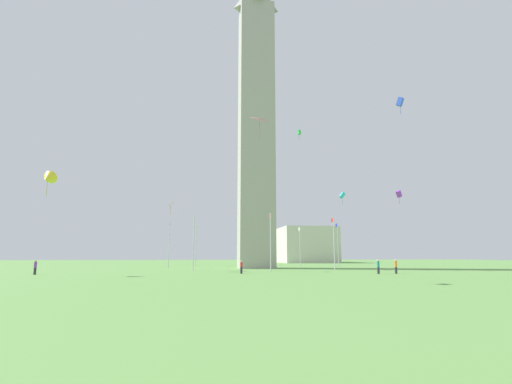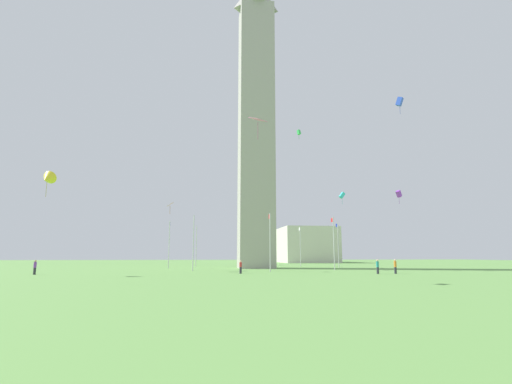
{
  "view_description": "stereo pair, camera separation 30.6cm",
  "coord_description": "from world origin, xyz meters",
  "px_view_note": "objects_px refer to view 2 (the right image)",
  "views": [
    {
      "loc": [
        -69.27,
        9.4,
        2.24
      ],
      "look_at": [
        0.0,
        0.0,
        13.55
      ],
      "focal_mm": 27.49,
      "sensor_mm": 36.0,
      "label": 1
    },
    {
      "loc": [
        -69.31,
        9.1,
        2.24
      ],
      "look_at": [
        0.0,
        0.0,
        13.55
      ],
      "focal_mm": 27.49,
      "sensor_mm": 36.0,
      "label": 2
    }
  ],
  "objects_px": {
    "flagpole_n": "(247,245)",
    "flagpole_s": "(270,239)",
    "flagpole_nw": "(300,244)",
    "kite_cyan_box": "(342,195)",
    "flagpole_e": "(169,242)",
    "person_purple_shirt": "(35,267)",
    "kite_purple_box": "(399,194)",
    "flagpole_se": "(193,240)",
    "flagpole_w": "(338,243)",
    "obelisk_monument": "(256,115)",
    "kite_green_box": "(299,132)",
    "person_red_shirt": "(241,267)",
    "kite_yellow_delta": "(47,179)",
    "kite_blue_box": "(399,102)",
    "distant_building": "(304,245)",
    "person_orange_shirt": "(395,266)",
    "kite_orange_diamond": "(170,205)",
    "flagpole_sw": "(334,241)",
    "kite_pink_diamond": "(258,120)",
    "person_teal_shirt": "(378,267)",
    "flagpole_ne": "(196,244)"
  },
  "relations": [
    {
      "from": "kite_pink_diamond",
      "to": "person_red_shirt",
      "type": "bearing_deg",
      "value": 0.33
    },
    {
      "from": "obelisk_monument",
      "to": "flagpole_w",
      "type": "distance_m",
      "value": 28.17
    },
    {
      "from": "person_orange_shirt",
      "to": "kite_cyan_box",
      "type": "xyz_separation_m",
      "value": [
        14.06,
        1.35,
        10.96
      ]
    },
    {
      "from": "person_purple_shirt",
      "to": "person_red_shirt",
      "type": "bearing_deg",
      "value": -44.84
    },
    {
      "from": "flagpole_ne",
      "to": "flagpole_sw",
      "type": "height_order",
      "value": "same"
    },
    {
      "from": "person_orange_shirt",
      "to": "flagpole_w",
      "type": "bearing_deg",
      "value": -3.63
    },
    {
      "from": "flagpole_nw",
      "to": "person_teal_shirt",
      "type": "height_order",
      "value": "flagpole_nw"
    },
    {
      "from": "flagpole_se",
      "to": "flagpole_w",
      "type": "height_order",
      "value": "same"
    },
    {
      "from": "flagpole_ne",
      "to": "kite_yellow_delta",
      "type": "height_order",
      "value": "kite_yellow_delta"
    },
    {
      "from": "kite_blue_box",
      "to": "kite_pink_diamond",
      "type": "xyz_separation_m",
      "value": [
        -12.16,
        20.44,
        -7.79
      ]
    },
    {
      "from": "flagpole_n",
      "to": "flagpole_nw",
      "type": "height_order",
      "value": "same"
    },
    {
      "from": "person_red_shirt",
      "to": "kite_purple_box",
      "type": "bearing_deg",
      "value": -55.41
    },
    {
      "from": "flagpole_nw",
      "to": "person_purple_shirt",
      "type": "bearing_deg",
      "value": 127.73
    },
    {
      "from": "kite_cyan_box",
      "to": "kite_orange_diamond",
      "type": "distance_m",
      "value": 27.26
    },
    {
      "from": "person_red_shirt",
      "to": "kite_orange_diamond",
      "type": "xyz_separation_m",
      "value": [
        8.11,
        9.52,
        8.63
      ]
    },
    {
      "from": "flagpole_n",
      "to": "kite_green_box",
      "type": "relative_size",
      "value": 5.05
    },
    {
      "from": "flagpole_e",
      "to": "flagpole_nw",
      "type": "relative_size",
      "value": 1.0
    },
    {
      "from": "flagpole_se",
      "to": "distant_building",
      "type": "relative_size",
      "value": 0.33
    },
    {
      "from": "kite_cyan_box",
      "to": "kite_green_box",
      "type": "bearing_deg",
      "value": 84.39
    },
    {
      "from": "flagpole_e",
      "to": "kite_yellow_delta",
      "type": "xyz_separation_m",
      "value": [
        -22.48,
        12.04,
        6.46
      ]
    },
    {
      "from": "kite_cyan_box",
      "to": "flagpole_w",
      "type": "bearing_deg",
      "value": -13.86
    },
    {
      "from": "kite_blue_box",
      "to": "kite_green_box",
      "type": "xyz_separation_m",
      "value": [
        15.02,
        9.88,
        0.19
      ]
    },
    {
      "from": "flagpole_e",
      "to": "person_purple_shirt",
      "type": "height_order",
      "value": "flagpole_e"
    },
    {
      "from": "flagpole_se",
      "to": "person_purple_shirt",
      "type": "height_order",
      "value": "flagpole_se"
    },
    {
      "from": "flagpole_sw",
      "to": "kite_cyan_box",
      "type": "relative_size",
      "value": 4.05
    },
    {
      "from": "kite_pink_diamond",
      "to": "kite_purple_box",
      "type": "bearing_deg",
      "value": -48.24
    },
    {
      "from": "flagpole_ne",
      "to": "person_red_shirt",
      "type": "xyz_separation_m",
      "value": [
        -31.0,
        -6.11,
        -3.66
      ]
    },
    {
      "from": "person_purple_shirt",
      "to": "distant_building",
      "type": "relative_size",
      "value": 0.07
    },
    {
      "from": "kite_yellow_delta",
      "to": "kite_purple_box",
      "type": "bearing_deg",
      "value": -79.17
    },
    {
      "from": "flagpole_n",
      "to": "kite_green_box",
      "type": "bearing_deg",
      "value": -165.53
    },
    {
      "from": "flagpole_sw",
      "to": "flagpole_w",
      "type": "relative_size",
      "value": 1.0
    },
    {
      "from": "kite_blue_box",
      "to": "obelisk_monument",
      "type": "bearing_deg",
      "value": 34.31
    },
    {
      "from": "kite_pink_diamond",
      "to": "flagpole_se",
      "type": "bearing_deg",
      "value": 13.99
    },
    {
      "from": "flagpole_s",
      "to": "kite_orange_diamond",
      "type": "bearing_deg",
      "value": 78.26
    },
    {
      "from": "flagpole_se",
      "to": "person_purple_shirt",
      "type": "distance_m",
      "value": 20.5
    },
    {
      "from": "flagpole_s",
      "to": "person_red_shirt",
      "type": "height_order",
      "value": "flagpole_s"
    },
    {
      "from": "kite_purple_box",
      "to": "distant_building",
      "type": "height_order",
      "value": "kite_purple_box"
    },
    {
      "from": "flagpole_w",
      "to": "person_red_shirt",
      "type": "distance_m",
      "value": 28.53
    },
    {
      "from": "kite_cyan_box",
      "to": "kite_yellow_delta",
      "type": "xyz_separation_m",
      "value": [
        -13.4,
        40.04,
        -0.92
      ]
    },
    {
      "from": "obelisk_monument",
      "to": "kite_blue_box",
      "type": "xyz_separation_m",
      "value": [
        -23.37,
        -15.95,
        -6.06
      ]
    },
    {
      "from": "kite_blue_box",
      "to": "distant_building",
      "type": "relative_size",
      "value": 0.09
    },
    {
      "from": "flagpole_n",
      "to": "flagpole_s",
      "type": "distance_m",
      "value": 30.24
    },
    {
      "from": "flagpole_se",
      "to": "kite_green_box",
      "type": "bearing_deg",
      "value": -82.25
    },
    {
      "from": "flagpole_nw",
      "to": "kite_cyan_box",
      "type": "bearing_deg",
      "value": -173.68
    },
    {
      "from": "person_purple_shirt",
      "to": "kite_purple_box",
      "type": "xyz_separation_m",
      "value": [
        6.41,
        -49.09,
        10.71
      ]
    },
    {
      "from": "flagpole_sw",
      "to": "person_teal_shirt",
      "type": "distance_m",
      "value": 13.09
    },
    {
      "from": "flagpole_sw",
      "to": "flagpole_nw",
      "type": "bearing_deg",
      "value": -0.0
    },
    {
      "from": "flagpole_n",
      "to": "flagpole_e",
      "type": "distance_m",
      "value": 21.39
    },
    {
      "from": "flagpole_e",
      "to": "kite_purple_box",
      "type": "relative_size",
      "value": 3.86
    },
    {
      "from": "obelisk_monument",
      "to": "kite_green_box",
      "type": "relative_size",
      "value": 35.05
    }
  ]
}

